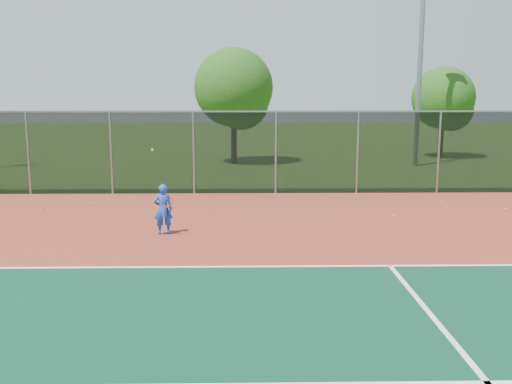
% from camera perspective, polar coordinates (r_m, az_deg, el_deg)
% --- Properties ---
extents(ground, '(120.00, 120.00, 0.00)m').
position_cam_1_polar(ground, '(9.56, 5.82, -12.98)').
color(ground, '#315819').
rests_on(ground, ground).
extents(court_apron, '(30.00, 20.00, 0.02)m').
position_cam_1_polar(court_apron, '(11.41, 4.62, -9.02)').
color(court_apron, maroon).
rests_on(court_apron, ground).
extents(court_lines, '(22.10, 13.05, 0.00)m').
position_cam_1_polar(court_lines, '(8.38, 21.81, -16.90)').
color(court_lines, white).
rests_on(court_lines, court_apron).
extents(fence_back, '(30.00, 0.06, 3.03)m').
position_cam_1_polar(fence_back, '(20.88, 1.98, 4.07)').
color(fence_back, black).
rests_on(fence_back, court_apron).
extents(tennis_player, '(0.59, 0.60, 2.25)m').
position_cam_1_polar(tennis_player, '(15.10, -9.27, -1.70)').
color(tennis_player, blue).
rests_on(tennis_player, court_apron).
extents(practice_ball_0, '(0.07, 0.07, 0.07)m').
position_cam_1_polar(practice_ball_0, '(19.76, -16.06, -1.09)').
color(practice_ball_0, '#BCCC17').
rests_on(practice_ball_0, court_apron).
extents(practice_ball_1, '(0.07, 0.07, 0.07)m').
position_cam_1_polar(practice_ball_1, '(20.20, 18.14, -0.96)').
color(practice_ball_1, '#BCCC17').
rests_on(practice_ball_1, court_apron).
extents(practice_ball_3, '(0.07, 0.07, 0.07)m').
position_cam_1_polar(practice_ball_3, '(19.68, 23.60, -1.58)').
color(practice_ball_3, '#BCCC17').
rests_on(practice_ball_3, court_apron).
extents(practice_ball_4, '(0.07, 0.07, 0.07)m').
position_cam_1_polar(practice_ball_4, '(19.33, -20.59, -1.58)').
color(practice_ball_4, '#BCCC17').
rests_on(practice_ball_4, court_apron).
extents(practice_ball_5, '(0.07, 0.07, 0.07)m').
position_cam_1_polar(practice_ball_5, '(17.59, 13.62, -2.32)').
color(practice_ball_5, '#BCCC17').
rests_on(practice_ball_5, court_apron).
extents(floodlight_n, '(0.90, 0.40, 11.48)m').
position_cam_1_polar(floodlight_n, '(29.95, 16.22, 14.97)').
color(floodlight_n, gray).
rests_on(floodlight_n, ground).
extents(tree_back_left, '(4.07, 4.07, 5.97)m').
position_cam_1_polar(tree_back_left, '(29.73, -2.06, 10.05)').
color(tree_back_left, '#332312').
rests_on(tree_back_left, ground).
extents(tree_back_mid, '(3.49, 3.49, 5.12)m').
position_cam_1_polar(tree_back_mid, '(34.04, 18.39, 8.64)').
color(tree_back_mid, '#332312').
rests_on(tree_back_mid, ground).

